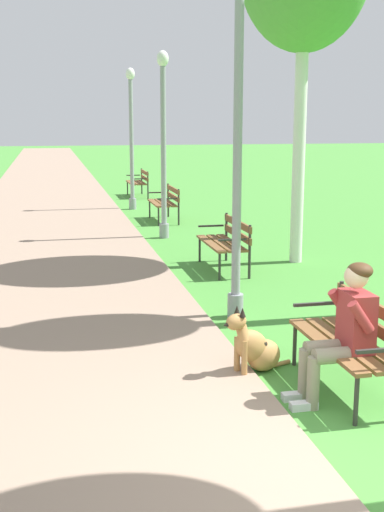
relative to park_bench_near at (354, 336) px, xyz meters
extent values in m
plane|color=#478E38|center=(-0.53, -1.45, -0.51)|extent=(120.00, 120.00, 0.00)
cube|color=gray|center=(-2.69, 22.55, -0.49)|extent=(3.83, 60.00, 0.04)
cube|color=brown|center=(-0.27, 0.00, -0.06)|extent=(0.14, 1.50, 0.04)
cube|color=brown|center=(-0.10, 0.00, -0.06)|extent=(0.14, 1.50, 0.04)
cube|color=brown|center=(0.08, 0.00, -0.06)|extent=(0.14, 1.50, 0.04)
cube|color=brown|center=(0.18, 0.00, 0.08)|extent=(0.04, 1.50, 0.11)
cube|color=brown|center=(0.18, 0.00, 0.26)|extent=(0.04, 1.50, 0.11)
cylinder|color=#2D2B28|center=(-0.30, 0.69, -0.29)|extent=(0.04, 0.04, 0.45)
cylinder|color=#2D2B28|center=(0.18, 0.69, -0.09)|extent=(0.04, 0.04, 0.85)
cube|color=#2D2B28|center=(-0.10, 0.69, 0.12)|extent=(0.45, 0.04, 0.03)
cylinder|color=#2D2B28|center=(-0.30, -0.69, -0.29)|extent=(0.04, 0.04, 0.45)
cube|color=#2D2B28|center=(-0.10, -0.69, 0.12)|extent=(0.45, 0.04, 0.03)
cube|color=brown|center=(-0.11, 5.03, -0.06)|extent=(0.14, 1.50, 0.04)
cube|color=brown|center=(0.07, 5.03, -0.06)|extent=(0.14, 1.50, 0.04)
cube|color=brown|center=(0.24, 5.03, -0.06)|extent=(0.14, 1.50, 0.04)
cube|color=brown|center=(0.35, 5.03, 0.08)|extent=(0.04, 1.50, 0.11)
cube|color=brown|center=(0.35, 5.03, 0.26)|extent=(0.04, 1.50, 0.11)
cylinder|color=#2D2B28|center=(-0.13, 5.72, -0.29)|extent=(0.04, 0.04, 0.45)
cylinder|color=#2D2B28|center=(0.35, 5.72, -0.09)|extent=(0.04, 0.04, 0.85)
cube|color=#2D2B28|center=(0.07, 5.72, 0.12)|extent=(0.45, 0.04, 0.03)
cylinder|color=#2D2B28|center=(-0.13, 4.34, -0.29)|extent=(0.04, 0.04, 0.45)
cylinder|color=#2D2B28|center=(0.35, 4.34, -0.09)|extent=(0.04, 0.04, 0.85)
cube|color=#2D2B28|center=(0.07, 4.34, 0.12)|extent=(0.45, 0.04, 0.03)
cube|color=brown|center=(-0.16, 10.49, -0.06)|extent=(0.14, 1.50, 0.04)
cube|color=brown|center=(0.02, 10.49, -0.06)|extent=(0.14, 1.50, 0.04)
cube|color=brown|center=(0.19, 10.49, -0.06)|extent=(0.14, 1.50, 0.04)
cube|color=brown|center=(0.30, 10.49, 0.08)|extent=(0.04, 1.50, 0.11)
cube|color=brown|center=(0.30, 10.49, 0.26)|extent=(0.04, 1.50, 0.11)
cylinder|color=#2D2B28|center=(-0.18, 11.18, -0.29)|extent=(0.04, 0.04, 0.45)
cylinder|color=#2D2B28|center=(0.30, 11.18, -0.09)|extent=(0.04, 0.04, 0.85)
cube|color=#2D2B28|center=(0.02, 11.18, 0.12)|extent=(0.45, 0.04, 0.03)
cylinder|color=#2D2B28|center=(-0.18, 9.80, -0.29)|extent=(0.04, 0.04, 0.45)
cylinder|color=#2D2B28|center=(0.30, 9.80, -0.09)|extent=(0.04, 0.04, 0.85)
cube|color=#2D2B28|center=(0.02, 9.80, 0.12)|extent=(0.45, 0.04, 0.03)
cube|color=brown|center=(-0.09, 15.84, -0.06)|extent=(0.14, 1.50, 0.04)
cube|color=brown|center=(0.08, 15.84, -0.06)|extent=(0.14, 1.50, 0.04)
cube|color=brown|center=(0.26, 15.84, -0.06)|extent=(0.14, 1.50, 0.04)
cube|color=brown|center=(0.36, 15.84, 0.08)|extent=(0.04, 1.50, 0.11)
cube|color=brown|center=(0.36, 15.84, 0.26)|extent=(0.04, 1.50, 0.11)
cylinder|color=#2D2B28|center=(-0.12, 16.53, -0.29)|extent=(0.04, 0.04, 0.45)
cylinder|color=#2D2B28|center=(0.36, 16.53, -0.09)|extent=(0.04, 0.04, 0.85)
cube|color=#2D2B28|center=(0.08, 16.53, 0.12)|extent=(0.45, 0.04, 0.03)
cylinder|color=#2D2B28|center=(-0.12, 15.15, -0.29)|extent=(0.04, 0.04, 0.45)
cylinder|color=#2D2B28|center=(0.36, 15.15, -0.09)|extent=(0.04, 0.04, 0.85)
cube|color=#2D2B28|center=(0.08, 15.15, 0.12)|extent=(0.45, 0.04, 0.03)
cylinder|color=gray|center=(-0.31, -0.12, -0.04)|extent=(0.42, 0.14, 0.14)
cylinder|color=gray|center=(-0.52, -0.12, -0.28)|extent=(0.11, 0.11, 0.47)
cube|color=silver|center=(-0.60, -0.12, -0.48)|extent=(0.24, 0.09, 0.07)
cylinder|color=gray|center=(-0.31, -0.32, -0.04)|extent=(0.42, 0.14, 0.14)
cylinder|color=gray|center=(-0.52, -0.32, -0.28)|extent=(0.11, 0.11, 0.47)
cube|color=silver|center=(-0.60, -0.32, -0.48)|extent=(0.24, 0.09, 0.07)
cube|color=maroon|center=(-0.10, -0.22, 0.22)|extent=(0.22, 0.36, 0.52)
cylinder|color=maroon|center=(-0.16, -0.02, 0.32)|extent=(0.25, 0.09, 0.30)
cylinder|color=maroon|center=(-0.16, -0.42, 0.32)|extent=(0.25, 0.09, 0.30)
sphere|color=beige|center=(-0.12, -0.22, 0.62)|extent=(0.21, 0.21, 0.21)
ellipsoid|color=#472D19|center=(-0.09, -0.22, 0.67)|extent=(0.22, 0.23, 0.14)
ellipsoid|color=#B27F47|center=(-0.65, 0.62, -0.35)|extent=(0.43, 0.39, 0.32)
ellipsoid|color=#B27F47|center=(-0.79, 0.56, -0.23)|extent=(0.54, 0.38, 0.48)
ellipsoid|color=black|center=(-0.75, 0.58, -0.19)|extent=(0.40, 0.30, 0.27)
cylinder|color=#B27F47|center=(-0.94, 0.58, -0.32)|extent=(0.06, 0.06, 0.38)
cylinder|color=#B27F47|center=(-0.90, 0.46, -0.32)|extent=(0.06, 0.06, 0.38)
cylinder|color=#B27F47|center=(-0.90, 0.53, -0.08)|extent=(0.16, 0.19, 0.19)
ellipsoid|color=#B27F47|center=(-0.97, 0.50, 0.05)|extent=(0.25, 0.21, 0.16)
cone|color=black|center=(-1.07, 0.46, 0.04)|extent=(0.12, 0.12, 0.09)
cone|color=black|center=(-0.95, 0.55, 0.15)|extent=(0.06, 0.06, 0.09)
cone|color=black|center=(-0.92, 0.47, 0.15)|extent=(0.06, 0.06, 0.09)
cylinder|color=#B27F47|center=(-0.47, 0.68, -0.49)|extent=(0.28, 0.14, 0.04)
cylinder|color=gray|center=(-0.43, 2.41, -0.36)|extent=(0.20, 0.20, 0.30)
cylinder|color=gray|center=(-0.43, 2.41, 1.50)|extent=(0.11, 0.11, 4.02)
cylinder|color=gray|center=(-0.33, 8.20, -0.36)|extent=(0.20, 0.20, 0.30)
cylinder|color=gray|center=(-0.33, 8.20, 1.24)|extent=(0.11, 0.11, 3.51)
ellipsoid|color=silver|center=(-0.33, 8.20, 3.12)|extent=(0.24, 0.24, 0.32)
cylinder|color=gray|center=(-0.41, 12.82, -0.36)|extent=(0.20, 0.20, 0.30)
cylinder|color=gray|center=(-0.41, 12.82, 1.24)|extent=(0.11, 0.11, 3.51)
ellipsoid|color=silver|center=(-0.41, 12.82, 3.12)|extent=(0.24, 0.24, 0.32)
cylinder|color=silver|center=(1.51, 5.37, 1.52)|extent=(0.21, 0.21, 4.07)
camera|label=1|loc=(-2.66, -5.28, 1.94)|focal=46.28mm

